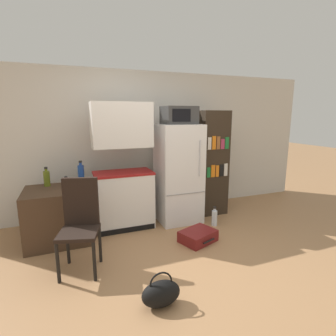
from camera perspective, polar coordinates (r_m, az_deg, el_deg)
The scene contains 14 objects.
ground_plane at distance 3.17m, azimuth 3.31°, elevation -20.89°, with size 24.00×24.00×0.00m, color #A3754C.
wall_back at distance 4.65m, azimuth -4.45°, elevation 5.43°, with size 6.40×0.10×2.42m.
side_table at distance 3.91m, azimuth -22.88°, elevation -9.40°, with size 0.81×0.72×0.73m.
kitchen_hutch at distance 3.95m, azimuth -9.76°, elevation -0.82°, with size 0.86×0.49×1.88m.
refrigerator at distance 4.18m, azimuth 2.30°, elevation -1.23°, with size 0.66×0.61×1.56m.
microwave at distance 4.07m, azimuth 2.41°, elevation 11.40°, with size 0.49×0.40×0.27m.
bookshelf at distance 4.55m, azimuth 9.52°, elevation 1.05°, with size 0.48×0.37×1.77m.
bottle_blue_soda at distance 4.06m, azimuth -18.41°, elevation -1.04°, with size 0.09×0.09×0.31m.
bottle_ketchup_red at distance 3.79m, azimuth -21.27°, elevation -3.08°, with size 0.08×0.08×0.16m.
bottle_olive_oil at distance 3.99m, azimuth -24.89°, elevation -2.01°, with size 0.08×0.08×0.27m.
chair at distance 3.08m, azimuth -18.57°, elevation -10.24°, with size 0.49×0.50×1.02m.
suitcase_large_flat at distance 3.71m, azimuth 6.55°, elevation -14.51°, with size 0.55×0.49×0.15m.
handbag at distance 2.61m, azimuth -1.53°, elevation -25.60°, with size 0.36×0.20×0.33m.
water_bottle_front at distance 4.21m, azimuth 10.08°, elevation -10.57°, with size 0.09×0.09×0.30m.
Camera 1 is at (-1.12, -2.43, 1.69)m, focal length 28.00 mm.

